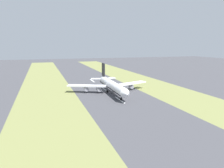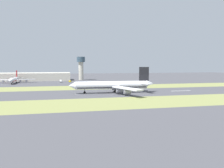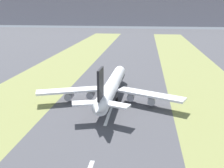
% 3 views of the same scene
% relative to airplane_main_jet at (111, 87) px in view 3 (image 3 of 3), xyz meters
% --- Properties ---
extents(ground_plane, '(800.00, 800.00, 0.00)m').
position_rel_airplane_main_jet_xyz_m(ground_plane, '(1.19, -2.32, -6.02)').
color(ground_plane, '#424247').
extents(grass_median_west, '(40.00, 600.00, 0.01)m').
position_rel_airplane_main_jet_xyz_m(grass_median_west, '(-43.81, -2.32, -6.02)').
color(grass_median_west, olive).
rests_on(grass_median_west, ground).
extents(grass_median_east, '(40.00, 600.00, 0.01)m').
position_rel_airplane_main_jet_xyz_m(grass_median_east, '(46.19, -2.32, -6.02)').
color(grass_median_east, olive).
rests_on(grass_median_east, ground).
extents(centreline_dash_mid, '(1.20, 18.00, 0.01)m').
position_rel_airplane_main_jet_xyz_m(centreline_dash_mid, '(1.19, -18.10, -6.01)').
color(centreline_dash_mid, silver).
rests_on(centreline_dash_mid, ground).
extents(centreline_dash_far, '(1.20, 18.00, 0.01)m').
position_rel_airplane_main_jet_xyz_m(centreline_dash_far, '(1.19, 21.90, -6.01)').
color(centreline_dash_far, silver).
rests_on(centreline_dash_far, ground).
extents(airplane_main_jet, '(64.11, 67.13, 20.20)m').
position_rel_airplane_main_jet_xyz_m(airplane_main_jet, '(0.00, 0.00, 0.00)').
color(airplane_main_jet, white).
rests_on(airplane_main_jet, ground).
extents(mountain_ridge, '(800.00, 120.00, 83.79)m').
position_rel_airplane_main_jet_xyz_m(mountain_ridge, '(1.19, 517.68, 35.88)').
color(mountain_ridge, gray).
rests_on(mountain_ridge, ground).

